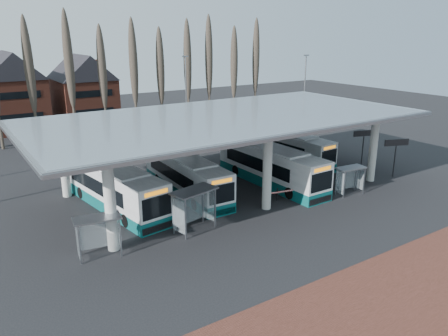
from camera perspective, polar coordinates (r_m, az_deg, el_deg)
ground at (r=31.84m, az=8.34°, el=-6.68°), size 140.00×140.00×0.00m
brick_strip at (r=25.30m, az=27.23°, el=-15.29°), size 70.00×10.00×0.03m
station_canopy at (r=36.18m, az=0.32°, el=5.89°), size 32.00×16.00×6.34m
poplar_row at (r=58.11m, az=-13.79°, el=12.80°), size 45.10×1.10×14.50m
lamp_post_b at (r=54.53m, az=-4.96°, el=9.32°), size 0.80×0.16×10.17m
lamp_post_c at (r=57.89m, az=10.44°, el=9.56°), size 0.80×0.16×10.17m
bus_0 at (r=34.23m, az=-14.24°, el=-2.48°), size 4.20×12.24×3.33m
bus_1 at (r=36.23m, az=-5.01°, el=-1.01°), size 2.79×11.50×3.18m
bus_2 at (r=38.65m, az=6.05°, el=0.28°), size 2.80×12.19×3.37m
bus_3 at (r=45.55m, az=8.15°, el=2.64°), size 3.06×11.23×3.09m
shelter_0 at (r=27.06m, az=-16.19°, el=-7.43°), size 2.89×1.76×2.52m
shelter_1 at (r=29.27m, az=-4.10°, el=-4.25°), size 3.39×2.22×2.90m
shelter_2 at (r=37.33m, az=16.08°, el=-0.80°), size 2.60×1.49×2.31m
info_sign_0 at (r=42.80m, az=21.59°, el=2.77°), size 2.29×0.96×3.57m
info_sign_1 at (r=45.85m, az=17.81°, el=4.03°), size 2.31×0.81×3.54m
barrier at (r=34.62m, az=7.37°, el=-3.17°), size 2.08×0.78×1.05m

